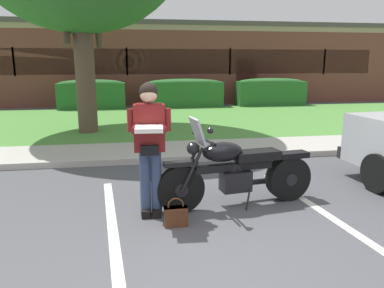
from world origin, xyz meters
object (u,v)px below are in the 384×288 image
(motorcycle, at_px, (242,171))
(hedge_center_right, at_px, (270,92))
(hedge_left, at_px, (92,94))
(hedge_center_left, at_px, (185,93))
(handbag, at_px, (176,215))
(brick_building, at_px, (127,63))
(rider_person, at_px, (150,139))

(motorcycle, distance_m, hedge_center_right, 11.90)
(hedge_left, height_order, hedge_center_left, same)
(motorcycle, xyz_separation_m, handbag, (-0.98, -0.52, -0.34))
(hedge_center_right, relative_size, brick_building, 0.11)
(handbag, height_order, hedge_left, hedge_left)
(rider_person, distance_m, hedge_left, 11.26)
(handbag, xyz_separation_m, hedge_left, (-2.02, 11.48, 0.51))
(handbag, xyz_separation_m, hedge_center_left, (1.80, 11.48, 0.51))
(hedge_center_left, height_order, brick_building, brick_building)
(hedge_center_right, bearing_deg, hedge_left, 180.00)
(motorcycle, height_order, hedge_left, motorcycle)
(brick_building, bearing_deg, hedge_center_left, -67.77)
(rider_person, bearing_deg, handbag, -52.88)
(motorcycle, distance_m, brick_building, 16.88)
(rider_person, distance_m, handbag, 0.97)
(handbag, height_order, hedge_center_left, hedge_center_left)
(handbag, bearing_deg, rider_person, 127.12)
(motorcycle, xyz_separation_m, hedge_center_left, (0.82, 10.96, 0.16))
(brick_building, bearing_deg, rider_person, -89.00)
(hedge_center_left, xyz_separation_m, hedge_center_right, (3.82, 0.00, 0.00))
(motorcycle, relative_size, rider_person, 1.31)
(motorcycle, xyz_separation_m, brick_building, (-1.55, 16.75, 1.38))
(rider_person, height_order, brick_building, brick_building)
(hedge_left, height_order, hedge_center_right, same)
(rider_person, xyz_separation_m, handbag, (0.27, -0.36, -0.86))
(brick_building, bearing_deg, hedge_center_right, -43.12)
(motorcycle, bearing_deg, hedge_center_left, 85.74)
(rider_person, bearing_deg, hedge_center_left, 79.44)
(brick_building, bearing_deg, handbag, -88.11)
(hedge_left, xyz_separation_m, hedge_center_right, (7.64, 0.00, 0.00))
(rider_person, height_order, hedge_center_left, rider_person)
(hedge_left, bearing_deg, motorcycle, -74.66)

